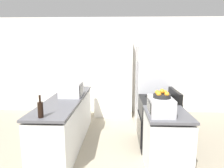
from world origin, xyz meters
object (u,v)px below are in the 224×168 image
Objects in this scene: fruit_bowl at (162,95)px; microwave at (71,89)px; refrigerator at (153,89)px; pantry_cabinet at (113,77)px; wine_bottle at (40,109)px; toaster_oven at (161,106)px; stove at (157,122)px.

microwave is at bearing 145.64° from fruit_bowl.
refrigerator is 3.97× the size of microwave.
pantry_cabinet reaches higher than microwave.
fruit_bowl is at bearing 6.51° from wine_bottle.
toaster_oven is (1.58, 0.19, 0.00)m from wine_bottle.
wine_bottle is at bearing -173.20° from toaster_oven.
fruit_bowl is (-0.13, -0.86, 0.71)m from stove.
wine_bottle is (-0.86, -2.76, -0.02)m from pantry_cabinet.
wine_bottle is (-1.72, -1.04, 0.54)m from stove.
wine_bottle reaches higher than stove.
wine_bottle is 1.59m from toaster_oven.
pantry_cabinet is 4.45× the size of microwave.
stove is 4.45× the size of fruit_bowl.
fruit_bowl is (0.01, -0.01, 0.16)m from toaster_oven.
pantry_cabinet is 1.74m from microwave.
fruit_bowl reaches higher than toaster_oven.
refrigerator reaches higher than stove.
stove is at bearing -63.40° from pantry_cabinet.
pantry_cabinet is at bearing 116.60° from stove.
wine_bottle is 1.29× the size of fruit_bowl.
fruit_bowl is (0.73, -2.58, 0.14)m from pantry_cabinet.
pantry_cabinet is 6.77× the size of wine_bottle.
fruit_bowl is at bearing -95.56° from refrigerator.
toaster_oven is (0.72, -2.57, -0.02)m from pantry_cabinet.
wine_bottle is (-0.12, -1.19, -0.02)m from microwave.
toaster_oven is 1.93× the size of fruit_bowl.
stove is (0.86, -1.72, -0.57)m from pantry_cabinet.
refrigerator reaches higher than fruit_bowl.
wine_bottle is (-1.75, -1.86, 0.09)m from refrigerator.
refrigerator is at bearing 84.44° from fruit_bowl.
toaster_oven is at bearing -34.35° from microwave.
fruit_bowl is at bearing -74.15° from pantry_cabinet.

